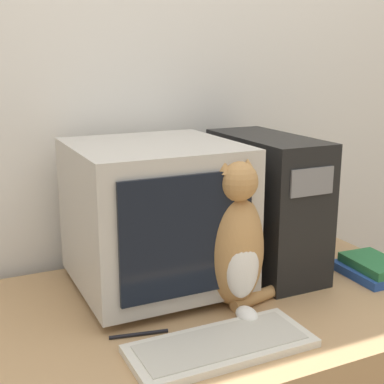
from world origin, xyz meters
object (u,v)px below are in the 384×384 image
(computer_tower, at_px, (266,204))
(cat, at_px, (234,244))
(book_stack, at_px, (372,268))
(pen, at_px, (139,334))
(crt_monitor, at_px, (155,215))
(keyboard, at_px, (221,346))

(computer_tower, xyz_separation_m, cat, (-0.22, -0.18, -0.04))
(book_stack, distance_m, pen, 0.76)
(crt_monitor, distance_m, computer_tower, 0.36)
(keyboard, xyz_separation_m, book_stack, (0.61, 0.17, 0.01))
(book_stack, bearing_deg, keyboard, -164.06)
(pen, bearing_deg, crt_monitor, 59.84)
(computer_tower, xyz_separation_m, pen, (-0.50, -0.23, -0.20))
(crt_monitor, height_order, computer_tower, crt_monitor)
(pen, bearing_deg, cat, 10.06)
(computer_tower, height_order, keyboard, computer_tower)
(computer_tower, relative_size, book_stack, 2.13)
(book_stack, bearing_deg, computer_tower, 142.86)
(computer_tower, distance_m, keyboard, 0.55)
(crt_monitor, xyz_separation_m, pen, (-0.14, -0.24, -0.21))
(computer_tower, xyz_separation_m, keyboard, (-0.35, -0.37, -0.20))
(crt_monitor, bearing_deg, pen, -120.16)
(crt_monitor, relative_size, pen, 3.17)
(crt_monitor, xyz_separation_m, keyboard, (0.01, -0.38, -0.20))
(crt_monitor, xyz_separation_m, computer_tower, (0.36, -0.01, -0.01))
(computer_tower, relative_size, cat, 1.09)
(computer_tower, bearing_deg, pen, -154.89)
(computer_tower, height_order, pen, computer_tower)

